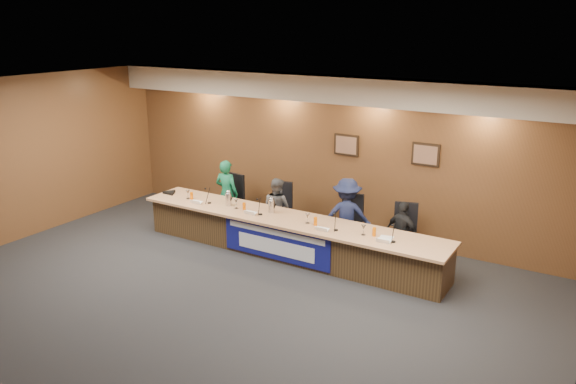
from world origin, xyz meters
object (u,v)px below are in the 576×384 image
object	(u,v)px
speakerphone	(170,193)
office_chair_b	(280,213)
dais_body	(288,237)
panelist_c	(347,216)
carafe_left	(228,199)
banner	(276,243)
panelist_b	(277,208)
office_chair_d	(404,238)
panelist_d	(402,234)
panelist_a	(227,193)
office_chair_c	(349,226)
carafe_mid	(271,206)
office_chair_a	(230,203)

from	to	relation	value
speakerphone	office_chair_b	bearing A→B (deg)	20.82
dais_body	speakerphone	size ratio (longest dim) A/B	18.75
panelist_c	office_chair_b	world-z (taller)	panelist_c
carafe_left	banner	bearing A→B (deg)	-15.91
panelist_b	carafe_left	world-z (taller)	panelist_b
panelist_c	office_chair_d	xyz separation A→B (m)	(1.09, 0.10, -0.24)
dais_body	panelist_d	size ratio (longest dim) A/B	5.08
office_chair_b	banner	bearing A→B (deg)	-77.02
panelist_a	panelist_c	bearing A→B (deg)	175.92
dais_body	panelist_c	xyz separation A→B (m)	(0.87, 0.68, 0.37)
panelist_a	office_chair_c	distance (m)	2.80
dais_body	panelist_b	size ratio (longest dim) A/B	4.89
panelist_d	office_chair_d	distance (m)	0.15
panelist_c	carafe_left	xyz separation A→B (m)	(-2.20, -0.72, 0.15)
speakerphone	panelist_b	bearing A→B (deg)	18.48
panelist_b	panelist_d	size ratio (longest dim) A/B	1.04
panelist_a	panelist_c	xyz separation A→B (m)	(2.79, 0.00, 0.00)
office_chair_b	office_chair_d	distance (m)	2.63
banner	office_chair_c	xyz separation A→B (m)	(0.87, 1.19, 0.10)
panelist_a	carafe_mid	distance (m)	1.65
office_chair_d	carafe_mid	size ratio (longest dim) A/B	2.05
panelist_c	panelist_a	bearing A→B (deg)	-24.33
panelist_c	office_chair_a	bearing A→B (deg)	-26.39
carafe_left	panelist_b	bearing A→B (deg)	47.41
office_chair_a	office_chair_c	xyz separation A→B (m)	(2.79, 0.00, 0.00)
panelist_d	carafe_left	distance (m)	3.38
office_chair_b	carafe_mid	size ratio (longest dim) A/B	2.05
dais_body	office_chair_a	xyz separation A→B (m)	(-1.92, 0.78, 0.13)
panelist_a	panelist_c	world-z (taller)	panelist_c
dais_body	office_chair_c	size ratio (longest dim) A/B	12.50
office_chair_c	office_chair_b	bearing A→B (deg)	173.37
panelist_a	panelist_d	bearing A→B (deg)	175.92
office_chair_b	speakerphone	size ratio (longest dim) A/B	1.50
banner	office_chair_d	distance (m)	2.30
office_chair_b	panelist_b	bearing A→B (deg)	-106.28
office_chair_a	panelist_a	bearing A→B (deg)	-82.29
panelist_c	banner	bearing A→B (deg)	27.27
dais_body	speakerphone	world-z (taller)	speakerphone
banner	panelist_b	size ratio (longest dim) A/B	1.79
panelist_b	speakerphone	world-z (taller)	panelist_b
office_chair_d	speakerphone	distance (m)	4.88
panelist_b	speakerphone	bearing A→B (deg)	27.05
dais_body	panelist_a	xyz separation A→B (m)	(-1.92, 0.68, 0.37)
office_chair_c	panelist_b	bearing A→B (deg)	177.09
office_chair_c	dais_body	bearing A→B (deg)	-144.69
panelist_a	office_chair_b	size ratio (longest dim) A/B	2.98
panelist_c	panelist_d	size ratio (longest dim) A/B	1.22
panelist_d	speakerphone	distance (m)	4.86
panelist_d	carafe_mid	xyz separation A→B (m)	(-2.35, -0.62, 0.28)
panelist_d	office_chair_a	distance (m)	3.88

